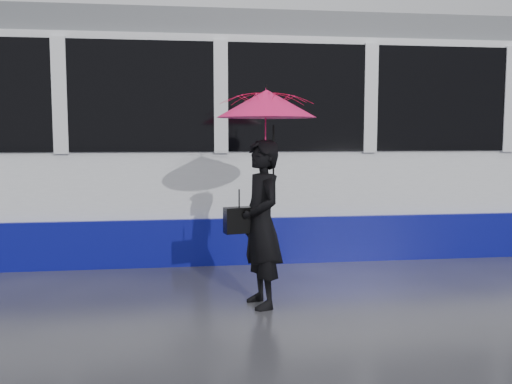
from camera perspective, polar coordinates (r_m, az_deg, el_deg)
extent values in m
plane|color=#28272C|center=(6.38, -4.76, -9.91)|extent=(90.00, 90.00, 0.00)
cube|color=#3F3D38|center=(8.10, -5.43, -6.44)|extent=(34.00, 0.07, 0.02)
cube|color=#3F3D38|center=(9.51, -5.79, -4.60)|extent=(34.00, 0.07, 0.02)
imported|color=black|center=(5.68, 0.54, -3.21)|extent=(0.53, 0.68, 1.67)
imported|color=#FB1565|center=(5.61, 1.06, 6.17)|extent=(1.10, 1.11, 0.84)
cone|color=#FB1565|center=(5.62, 1.06, 8.83)|extent=(1.18, 1.18, 0.27)
cylinder|color=black|center=(5.63, 1.07, 10.42)|extent=(0.01, 0.01, 0.06)
cylinder|color=black|center=(5.65, 1.75, 2.99)|extent=(0.02, 0.02, 0.73)
cube|color=black|center=(5.66, -1.69, -2.83)|extent=(0.32, 0.19, 0.26)
cylinder|color=black|center=(5.63, -1.70, -0.62)|extent=(0.01, 0.01, 0.18)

